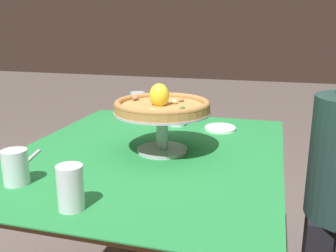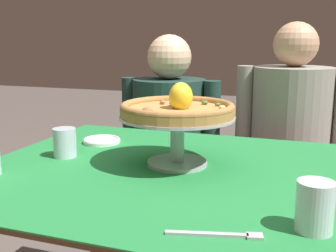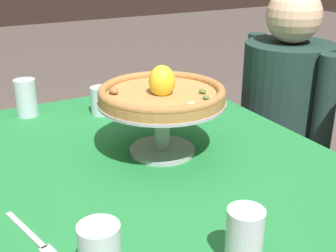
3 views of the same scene
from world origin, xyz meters
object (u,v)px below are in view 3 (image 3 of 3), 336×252
water_glass_front_left (26,100)px  water_glass_side_left (101,102)px  water_glass_side_right (244,242)px  pizza (162,93)px  side_plate (157,104)px  diner_left (282,130)px  pizza_stand (162,118)px  dinner_fork (31,236)px

water_glass_front_left → water_glass_side_left: water_glass_front_left is taller
water_glass_front_left → water_glass_side_left: (0.11, 0.23, -0.01)m
water_glass_side_right → pizza: bearing=169.2°
side_plate → diner_left: diner_left is taller
pizza_stand → water_glass_side_right: 0.51m
water_glass_front_left → side_plate: 0.46m
dinner_fork → pizza_stand: bearing=118.4°
pizza → dinner_fork: 0.50m
side_plate → pizza: bearing=-25.1°
pizza_stand → dinner_fork: pizza_stand is taller
water_glass_side_left → diner_left: 0.79m
pizza_stand → water_glass_side_left: pizza_stand is taller
water_glass_front_left → water_glass_side_left: bearing=65.6°
pizza_stand → water_glass_front_left: pizza_stand is taller
water_glass_side_right → diner_left: bearing=133.6°
pizza_stand → water_glass_side_left: bearing=-173.9°
pizza → dinner_fork: pizza is taller
water_glass_front_left → diner_left: size_ratio=0.11×
pizza → diner_left: (-0.28, 0.72, -0.35)m
water_glass_side_right → diner_left: 1.14m
diner_left → pizza_stand: bearing=-69.0°
water_glass_front_left → dinner_fork: 0.72m
dinner_fork → water_glass_front_left: bearing=168.4°
pizza_stand → diner_left: size_ratio=0.31×
dinner_fork → water_glass_side_right: bearing=50.0°
dinner_fork → pizza: bearing=118.3°
pizza → water_glass_side_right: 0.52m
pizza_stand → water_glass_front_left: size_ratio=2.74×
water_glass_side_right → dinner_fork: (-0.27, -0.32, -0.05)m
water_glass_front_left → water_glass_side_right: water_glass_front_left is taller
diner_left → water_glass_side_right: bearing=-46.4°
water_glass_side_right → diner_left: size_ratio=0.10×
pizza → water_glass_front_left: pizza is taller
side_plate → diner_left: bearing=82.0°
water_glass_front_left → dinner_fork: (0.71, -0.15, -0.05)m
pizza_stand → water_glass_side_left: (-0.38, -0.04, -0.06)m
pizza → water_glass_side_left: size_ratio=3.61×
water_glass_side_right → pizza_stand: bearing=169.2°
side_plate → water_glass_side_left: bearing=-96.5°
pizza_stand → pizza: bearing=-28.6°
pizza → side_plate: 0.43m
pizza_stand → water_glass_side_right: pizza_stand is taller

